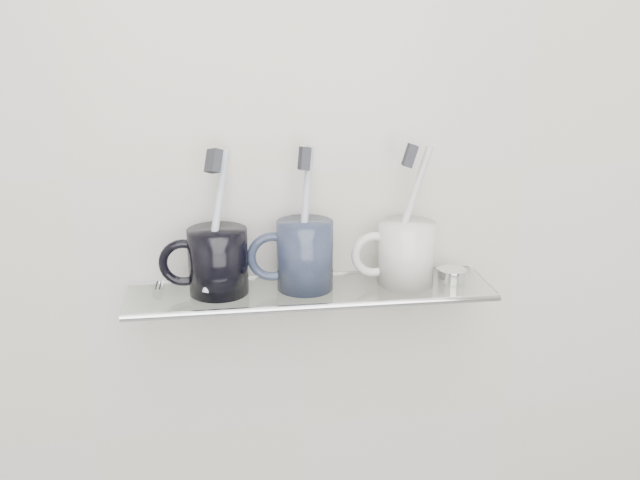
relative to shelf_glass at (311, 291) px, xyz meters
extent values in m
plane|color=beige|center=(0.00, 0.06, 0.15)|extent=(2.50, 0.00, 2.50)
cube|color=silver|center=(0.00, 0.00, 0.00)|extent=(0.50, 0.12, 0.01)
cylinder|color=silver|center=(0.00, -0.06, 0.00)|extent=(0.50, 0.01, 0.01)
cylinder|color=silver|center=(-0.21, 0.05, -0.01)|extent=(0.02, 0.03, 0.02)
cylinder|color=silver|center=(0.21, 0.05, -0.01)|extent=(0.02, 0.03, 0.02)
cylinder|color=black|center=(-0.12, 0.00, 0.05)|extent=(0.10, 0.10, 0.09)
torus|color=black|center=(-0.17, 0.00, 0.05)|extent=(0.07, 0.01, 0.07)
cylinder|color=#9EB3C4|center=(-0.12, 0.00, 0.10)|extent=(0.05, 0.08, 0.18)
cube|color=#272930|center=(-0.12, 0.00, 0.19)|extent=(0.03, 0.03, 0.04)
cylinder|color=#171E32|center=(-0.01, 0.00, 0.05)|extent=(0.09, 0.09, 0.10)
torus|color=#171E32|center=(-0.05, 0.00, 0.05)|extent=(0.07, 0.01, 0.07)
cylinder|color=#9FA7C1|center=(-0.01, 0.00, 0.10)|extent=(0.03, 0.04, 0.19)
cube|color=#272930|center=(-0.01, 0.00, 0.19)|extent=(0.02, 0.03, 0.03)
cylinder|color=silver|center=(0.13, 0.00, 0.05)|extent=(0.09, 0.09, 0.09)
torus|color=silver|center=(0.09, 0.00, 0.05)|extent=(0.06, 0.01, 0.06)
cylinder|color=silver|center=(0.13, 0.00, 0.10)|extent=(0.07, 0.02, 0.18)
cube|color=#272930|center=(0.13, 0.00, 0.19)|extent=(0.02, 0.02, 0.03)
cylinder|color=silver|center=(0.20, 0.00, 0.01)|extent=(0.04, 0.04, 0.02)
camera|label=1|loc=(-0.12, -0.91, 0.37)|focal=40.00mm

